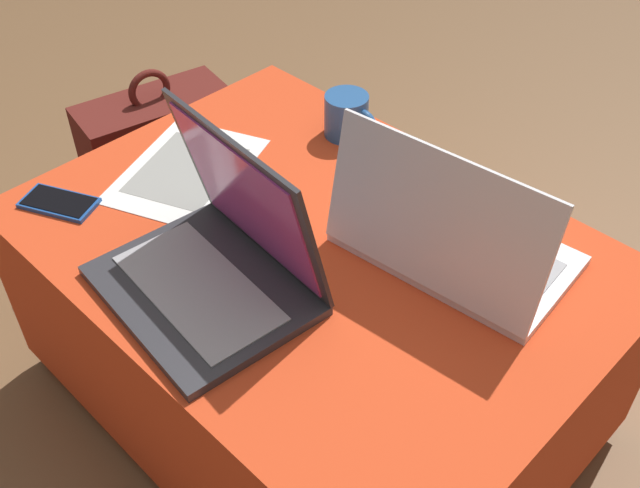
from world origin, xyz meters
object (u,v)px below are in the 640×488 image
(backpack, at_px, (163,174))
(paper_sheet, at_px, (187,170))
(cell_phone, at_px, (59,203))
(laptop_near, at_px, (217,259))
(laptop_far, at_px, (449,239))
(coffee_mug, at_px, (348,116))

(backpack, relative_size, paper_sheet, 1.34)
(backpack, xyz_separation_m, paper_sheet, (0.31, -0.13, 0.24))
(cell_phone, bearing_deg, backpack, -172.18)
(laptop_near, height_order, paper_sheet, laptop_near)
(laptop_far, distance_m, coffee_mug, 0.40)
(paper_sheet, height_order, coffee_mug, coffee_mug)
(laptop_far, relative_size, backpack, 0.81)
(laptop_far, relative_size, coffee_mug, 3.16)
(laptop_near, bearing_deg, backpack, 160.24)
(laptop_far, height_order, coffee_mug, laptop_far)
(cell_phone, xyz_separation_m, backpack, (-0.23, 0.35, -0.24))
(cell_phone, height_order, paper_sheet, cell_phone)
(cell_phone, xyz_separation_m, paper_sheet, (0.08, 0.22, -0.00))
(laptop_far, xyz_separation_m, backpack, (-0.81, -0.01, -0.29))
(coffee_mug, bearing_deg, paper_sheet, -113.93)
(laptop_far, height_order, cell_phone, laptop_far)
(paper_sheet, relative_size, coffee_mug, 2.89)
(laptop_near, bearing_deg, laptop_far, 58.43)
(laptop_near, xyz_separation_m, cell_phone, (-0.36, -0.07, -0.05))
(laptop_far, xyz_separation_m, cell_phone, (-0.58, -0.36, -0.04))
(laptop_near, bearing_deg, coffee_mug, 113.67)
(coffee_mug, bearing_deg, backpack, -159.15)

